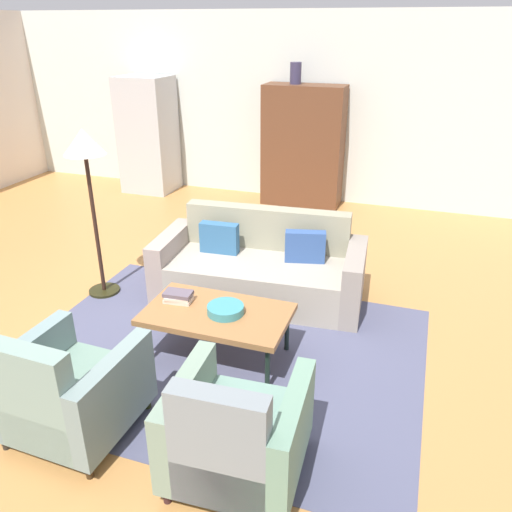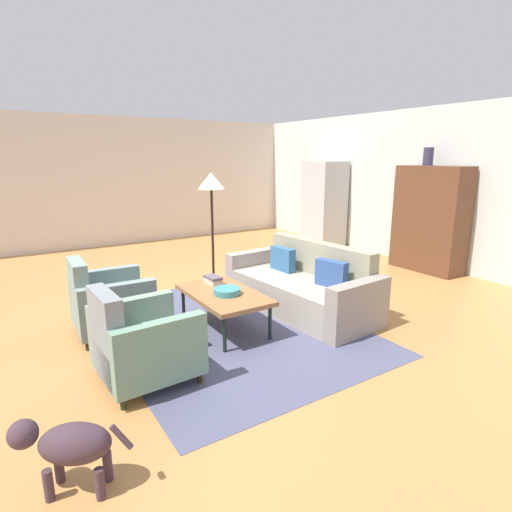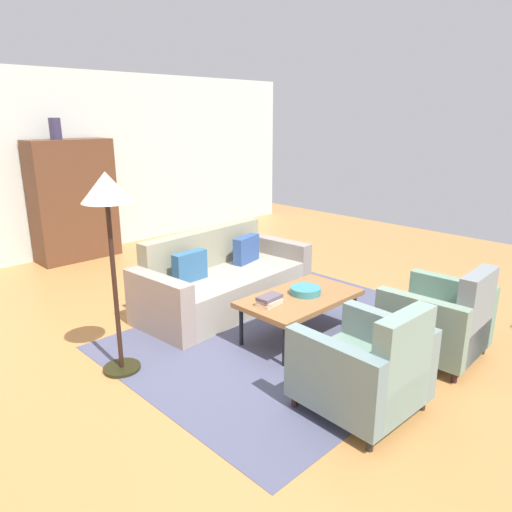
{
  "view_description": "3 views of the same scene",
  "coord_description": "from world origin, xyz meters",
  "px_view_note": "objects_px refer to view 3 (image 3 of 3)",
  "views": [
    {
      "loc": [
        2.06,
        -3.64,
        2.61
      ],
      "look_at": [
        0.77,
        0.18,
        0.76
      ],
      "focal_mm": 35.77,
      "sensor_mm": 36.0,
      "label": 1
    },
    {
      "loc": [
        4.54,
        -2.39,
        1.95
      ],
      "look_at": [
        0.38,
        0.27,
        0.75
      ],
      "focal_mm": 28.8,
      "sensor_mm": 36.0,
      "label": 2
    },
    {
      "loc": [
        -2.78,
        -3.11,
        2.14
      ],
      "look_at": [
        0.52,
        0.24,
        0.75
      ],
      "focal_mm": 33.5,
      "sensor_mm": 36.0,
      "label": 3
    }
  ],
  "objects_px": {
    "couch": "(221,282)",
    "floor_lamp": "(108,207)",
    "fruit_bowl": "(305,291)",
    "vase_tall": "(55,129)",
    "armchair_left": "(368,371)",
    "book_stack": "(269,300)",
    "coffee_table": "(300,299)",
    "armchair_right": "(442,322)",
    "cabinet": "(73,200)"
  },
  "relations": [
    {
      "from": "coffee_table",
      "to": "vase_tall",
      "type": "bearing_deg",
      "value": 96.55
    },
    {
      "from": "armchair_left",
      "to": "book_stack",
      "type": "height_order",
      "value": "armchair_left"
    },
    {
      "from": "armchair_right",
      "to": "vase_tall",
      "type": "height_order",
      "value": "vase_tall"
    },
    {
      "from": "armchair_left",
      "to": "fruit_bowl",
      "type": "relative_size",
      "value": 2.91
    },
    {
      "from": "fruit_bowl",
      "to": "vase_tall",
      "type": "xyz_separation_m",
      "value": [
        -0.56,
        4.21,
        1.47
      ]
    },
    {
      "from": "armchair_right",
      "to": "floor_lamp",
      "type": "xyz_separation_m",
      "value": [
        -2.2,
        1.84,
        1.1
      ]
    },
    {
      "from": "armchair_left",
      "to": "vase_tall",
      "type": "distance_m",
      "value": 5.61
    },
    {
      "from": "coffee_table",
      "to": "vase_tall",
      "type": "relative_size",
      "value": 3.98
    },
    {
      "from": "armchair_left",
      "to": "couch",
      "type": "bearing_deg",
      "value": 77.76
    },
    {
      "from": "book_stack",
      "to": "vase_tall",
      "type": "bearing_deg",
      "value": 91.45
    },
    {
      "from": "armchair_right",
      "to": "cabinet",
      "type": "distance_m",
      "value": 5.49
    },
    {
      "from": "vase_tall",
      "to": "floor_lamp",
      "type": "distance_m",
      "value": 3.74
    },
    {
      "from": "fruit_bowl",
      "to": "floor_lamp",
      "type": "relative_size",
      "value": 0.18
    },
    {
      "from": "cabinet",
      "to": "floor_lamp",
      "type": "bearing_deg",
      "value": -109.6
    },
    {
      "from": "couch",
      "to": "floor_lamp",
      "type": "bearing_deg",
      "value": 13.69
    },
    {
      "from": "armchair_right",
      "to": "book_stack",
      "type": "distance_m",
      "value": 1.57
    },
    {
      "from": "couch",
      "to": "cabinet",
      "type": "relative_size",
      "value": 1.2
    },
    {
      "from": "armchair_left",
      "to": "vase_tall",
      "type": "bearing_deg",
      "value": 90.7
    },
    {
      "from": "armchair_right",
      "to": "book_stack",
      "type": "bearing_deg",
      "value": 125.92
    },
    {
      "from": "coffee_table",
      "to": "cabinet",
      "type": "distance_m",
      "value": 4.25
    },
    {
      "from": "coffee_table",
      "to": "fruit_bowl",
      "type": "bearing_deg",
      "value": -0.0
    },
    {
      "from": "coffee_table",
      "to": "armchair_left",
      "type": "height_order",
      "value": "armchair_left"
    },
    {
      "from": "armchair_right",
      "to": "floor_lamp",
      "type": "bearing_deg",
      "value": 137.24
    },
    {
      "from": "fruit_bowl",
      "to": "book_stack",
      "type": "relative_size",
      "value": 1.22
    },
    {
      "from": "coffee_table",
      "to": "cabinet",
      "type": "bearing_deg",
      "value": 94.52
    },
    {
      "from": "cabinet",
      "to": "coffee_table",
      "type": "bearing_deg",
      "value": -85.48
    },
    {
      "from": "vase_tall",
      "to": "floor_lamp",
      "type": "xyz_separation_m",
      "value": [
        -1.11,
        -3.54,
        -0.51
      ]
    },
    {
      "from": "fruit_bowl",
      "to": "armchair_left",
      "type": "bearing_deg",
      "value": -120.26
    },
    {
      "from": "book_stack",
      "to": "floor_lamp",
      "type": "height_order",
      "value": "floor_lamp"
    },
    {
      "from": "couch",
      "to": "coffee_table",
      "type": "xyz_separation_m",
      "value": [
        0.01,
        -1.19,
        0.12
      ]
    },
    {
      "from": "couch",
      "to": "armchair_right",
      "type": "height_order",
      "value": "armchair_right"
    },
    {
      "from": "couch",
      "to": "armchair_left",
      "type": "bearing_deg",
      "value": 71.46
    },
    {
      "from": "book_stack",
      "to": "floor_lamp",
      "type": "distance_m",
      "value": 1.67
    },
    {
      "from": "fruit_bowl",
      "to": "book_stack",
      "type": "xyz_separation_m",
      "value": [
        -0.46,
        0.05,
        0.01
      ]
    },
    {
      "from": "fruit_bowl",
      "to": "coffee_table",
      "type": "bearing_deg",
      "value": 180.0
    },
    {
      "from": "armchair_right",
      "to": "cabinet",
      "type": "height_order",
      "value": "cabinet"
    },
    {
      "from": "floor_lamp",
      "to": "armchair_right",
      "type": "bearing_deg",
      "value": -39.91
    },
    {
      "from": "armchair_right",
      "to": "fruit_bowl",
      "type": "relative_size",
      "value": 2.91
    },
    {
      "from": "couch",
      "to": "armchair_left",
      "type": "height_order",
      "value": "armchair_left"
    },
    {
      "from": "armchair_left",
      "to": "coffee_table",
      "type": "bearing_deg",
      "value": 64.66
    },
    {
      "from": "coffee_table",
      "to": "cabinet",
      "type": "height_order",
      "value": "cabinet"
    },
    {
      "from": "fruit_bowl",
      "to": "book_stack",
      "type": "height_order",
      "value": "book_stack"
    },
    {
      "from": "armchair_left",
      "to": "fruit_bowl",
      "type": "distance_m",
      "value": 1.36
    },
    {
      "from": "couch",
      "to": "floor_lamp",
      "type": "distance_m",
      "value": 2.03
    },
    {
      "from": "armchair_right",
      "to": "couch",
      "type": "bearing_deg",
      "value": 101.68
    },
    {
      "from": "fruit_bowl",
      "to": "book_stack",
      "type": "distance_m",
      "value": 0.46
    },
    {
      "from": "cabinet",
      "to": "floor_lamp",
      "type": "distance_m",
      "value": 3.8
    },
    {
      "from": "couch",
      "to": "floor_lamp",
      "type": "height_order",
      "value": "floor_lamp"
    },
    {
      "from": "coffee_table",
      "to": "armchair_right",
      "type": "relative_size",
      "value": 1.36
    },
    {
      "from": "armchair_left",
      "to": "cabinet",
      "type": "distance_m",
      "value": 5.41
    }
  ]
}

